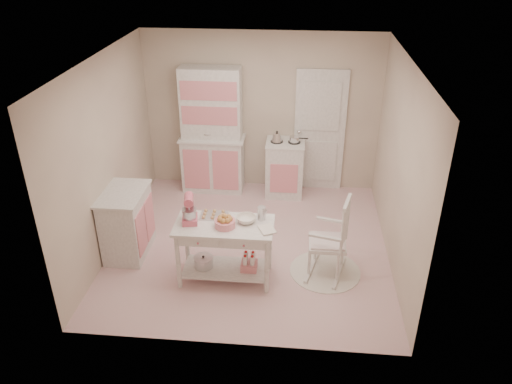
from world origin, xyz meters
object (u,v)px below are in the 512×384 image
rocking_chair (328,236)px  bread_basket (225,223)px  work_table (225,252)px  stand_mixer (189,210)px  stove (285,168)px  hutch (212,131)px  base_cabinet (127,223)px

rocking_chair → bread_basket: bearing=-152.9°
work_table → stand_mixer: size_ratio=3.53×
bread_basket → stand_mixer: bearing=171.0°
stove → rocking_chair: rocking_chair is taller
stove → rocking_chair: bearing=-73.6°
hutch → stand_mixer: size_ratio=6.12×
base_cabinet → bread_basket: bearing=-19.7°
base_cabinet → bread_basket: 1.55m
stove → stand_mixer: stand_mixer is taller
base_cabinet → work_table: size_ratio=0.77×
rocking_chair → hutch: bearing=143.9°
work_table → bread_basket: bread_basket is taller
work_table → bread_basket: size_ratio=4.80×
stove → work_table: 2.46m
work_table → rocking_chair: bearing=10.8°
rocking_chair → bread_basket: 1.32m
rocking_chair → work_table: rocking_chair is taller
stove → stand_mixer: size_ratio=2.71×
rocking_chair → work_table: size_ratio=0.92×
rocking_chair → stand_mixer: 1.76m
rocking_chair → stand_mixer: size_ratio=3.24×
hutch → work_table: hutch is taller
stove → stand_mixer: (-1.06, -2.35, 0.51)m
work_table → hutch: bearing=103.0°
base_cabinet → work_table: (1.40, -0.46, -0.06)m
base_cabinet → bread_basket: size_ratio=3.68×
stand_mixer → stove: bearing=55.3°
hutch → rocking_chair: size_ratio=1.89×
hutch → work_table: size_ratio=1.73×
stand_mixer → bread_basket: stand_mixer is taller
stove → base_cabinet: same height
stove → bread_basket: (-0.62, -2.42, 0.39)m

